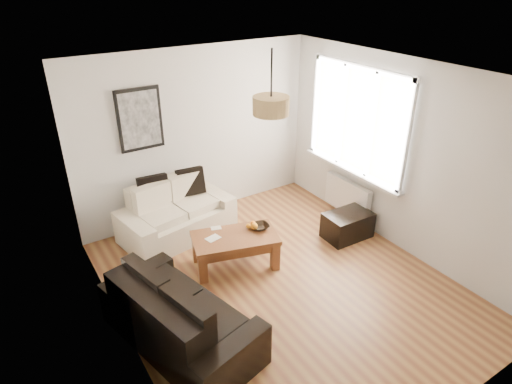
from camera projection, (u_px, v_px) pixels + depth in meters
floor at (282, 284)px, 5.54m from camera, size 4.50×4.50×0.00m
ceiling at (289, 76)px, 4.34m from camera, size 3.80×4.50×0.00m
wall_back at (197, 135)px, 6.62m from camera, size 3.80×0.04×2.60m
wall_front at (463, 311)px, 3.26m from camera, size 3.80×0.04×2.60m
wall_left at (117, 244)px, 4.03m from camera, size 0.04×4.50×2.60m
wall_right at (400, 157)px, 5.85m from camera, size 0.04×4.50×2.60m
window_bay at (358, 120)px, 6.29m from camera, size 0.14×1.90×1.60m
radiator at (348, 196)px, 6.83m from camera, size 0.10×0.90×0.52m
poster at (140, 119)px, 6.01m from camera, size 0.62×0.04×0.87m
pendant_shade at (271, 106)px, 4.74m from camera, size 0.40×0.40×0.20m
loveseat_cream at (176, 211)px, 6.39m from camera, size 1.72×1.13×0.79m
sofa_leather at (180, 313)px, 4.54m from camera, size 1.26×1.93×0.77m
coffee_table at (235, 250)px, 5.81m from camera, size 1.22×0.88×0.45m
ottoman at (347, 225)px, 6.43m from camera, size 0.70×0.46×0.39m
cushion_left at (154, 190)px, 6.27m from camera, size 0.44×0.17×0.43m
cushion_right at (191, 182)px, 6.55m from camera, size 0.41×0.16×0.40m
fruit_bowl at (261, 227)px, 5.86m from camera, size 0.26×0.26×0.06m
orange_a at (254, 226)px, 5.84m from camera, size 0.11×0.11×0.09m
orange_b at (253, 223)px, 5.91m from camera, size 0.09×0.09×0.08m
orange_c at (248, 226)px, 5.85m from camera, size 0.07×0.07×0.07m
papers at (213, 238)px, 5.66m from camera, size 0.21×0.16×0.01m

